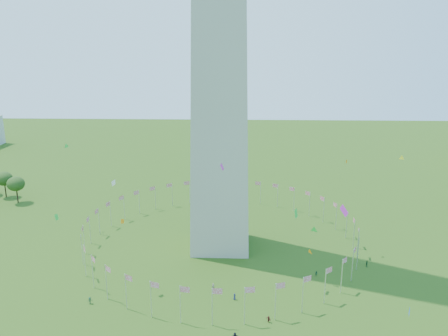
% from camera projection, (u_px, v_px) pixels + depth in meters
% --- Properties ---
extents(flag_ring, '(80.24, 80.24, 9.00)m').
position_uv_depth(flag_ring, '(221.00, 232.00, 131.87)').
color(flag_ring, silver).
rests_on(flag_ring, ground).
extents(kites_aloft, '(98.62, 67.54, 27.09)m').
position_uv_depth(kites_aloft, '(243.00, 214.00, 105.36)').
color(kites_aloft, green).
rests_on(kites_aloft, ground).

